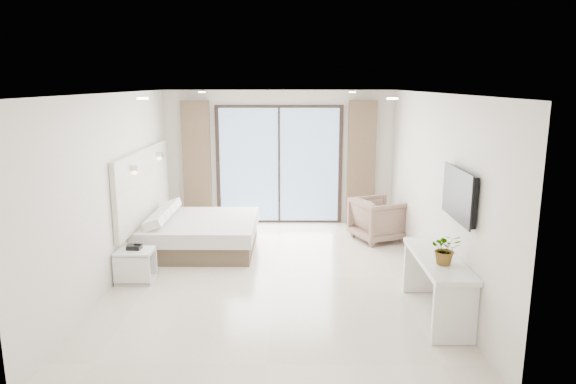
{
  "coord_description": "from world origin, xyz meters",
  "views": [
    {
      "loc": [
        0.25,
        -7.21,
        2.84
      ],
      "look_at": [
        0.2,
        0.4,
        1.21
      ],
      "focal_mm": 32.0,
      "sensor_mm": 36.0,
      "label": 1
    }
  ],
  "objects_px": {
    "bed": "(199,234)",
    "nightstand": "(136,266)",
    "armchair": "(379,217)",
    "console_desk": "(437,273)"
  },
  "relations": [
    {
      "from": "armchair",
      "to": "bed",
      "type": "bearing_deg",
      "value": 76.69
    },
    {
      "from": "console_desk",
      "to": "armchair",
      "type": "bearing_deg",
      "value": 93.45
    },
    {
      "from": "bed",
      "to": "nightstand",
      "type": "xyz_separation_m",
      "value": [
        -0.66,
        -1.47,
        -0.04
      ]
    },
    {
      "from": "nightstand",
      "to": "console_desk",
      "type": "relative_size",
      "value": 0.32
    },
    {
      "from": "nightstand",
      "to": "console_desk",
      "type": "distance_m",
      "value": 4.21
    },
    {
      "from": "armchair",
      "to": "nightstand",
      "type": "bearing_deg",
      "value": 94.39
    },
    {
      "from": "nightstand",
      "to": "armchair",
      "type": "distance_m",
      "value": 4.38
    },
    {
      "from": "bed",
      "to": "armchair",
      "type": "distance_m",
      "value": 3.26
    },
    {
      "from": "nightstand",
      "to": "bed",
      "type": "bearing_deg",
      "value": 65.85
    },
    {
      "from": "bed",
      "to": "console_desk",
      "type": "bearing_deg",
      "value": -37.19
    }
  ]
}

